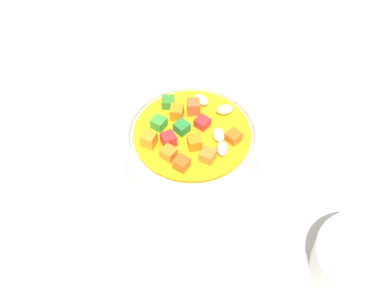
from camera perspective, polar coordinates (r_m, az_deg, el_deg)
name	(u,v)px	position (r cm, az deg, el deg)	size (l,w,h in cm)	color
ground_plane	(192,162)	(60.14, 0.00, -2.08)	(140.00, 140.00, 2.00)	#BAB2A0
soup_bowl_main	(192,142)	(57.17, -0.01, 0.19)	(16.45, 16.45, 6.17)	white
spoon	(110,106)	(65.09, -9.44, 4.36)	(3.98, 21.88, 1.00)	silver
side_bowl_small	(362,261)	(52.61, 18.98, -12.59)	(9.73, 9.73, 4.12)	white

